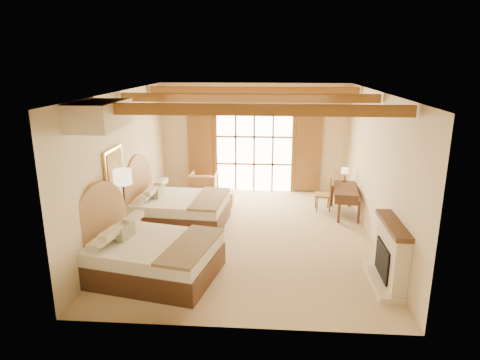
# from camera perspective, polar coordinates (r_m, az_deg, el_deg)

# --- Properties ---
(floor) EXTENTS (7.00, 7.00, 0.00)m
(floor) POSITION_cam_1_polar(r_m,az_deg,el_deg) (9.81, 1.03, -7.33)
(floor) COLOR tan
(floor) RESTS_ON ground
(wall_back) EXTENTS (5.50, 0.00, 5.50)m
(wall_back) POSITION_cam_1_polar(r_m,az_deg,el_deg) (12.71, 1.92, 5.60)
(wall_back) COLOR beige
(wall_back) RESTS_ON ground
(wall_left) EXTENTS (0.00, 7.00, 7.00)m
(wall_left) POSITION_cam_1_polar(r_m,az_deg,el_deg) (9.82, -15.16, 1.99)
(wall_left) COLOR beige
(wall_left) RESTS_ON ground
(wall_right) EXTENTS (0.00, 7.00, 7.00)m
(wall_right) POSITION_cam_1_polar(r_m,az_deg,el_deg) (9.56, 17.78, 1.41)
(wall_right) COLOR beige
(wall_right) RESTS_ON ground
(ceiling) EXTENTS (7.00, 7.00, 0.00)m
(ceiling) POSITION_cam_1_polar(r_m,az_deg,el_deg) (9.04, 1.13, 11.67)
(ceiling) COLOR #AB7637
(ceiling) RESTS_ON ground
(ceiling_beams) EXTENTS (5.39, 4.60, 0.18)m
(ceiling_beams) POSITION_cam_1_polar(r_m,az_deg,el_deg) (9.05, 1.13, 10.91)
(ceiling_beams) COLOR brown
(ceiling_beams) RESTS_ON ceiling
(french_doors) EXTENTS (3.95, 0.08, 2.60)m
(french_doors) POSITION_cam_1_polar(r_m,az_deg,el_deg) (12.72, 1.90, 4.00)
(french_doors) COLOR white
(french_doors) RESTS_ON ground
(fireplace) EXTENTS (0.46, 1.40, 1.16)m
(fireplace) POSITION_cam_1_polar(r_m,az_deg,el_deg) (8.05, 19.31, -9.68)
(fireplace) COLOR beige
(fireplace) RESTS_ON ground
(painting) EXTENTS (0.06, 0.95, 0.75)m
(painting) POSITION_cam_1_polar(r_m,az_deg,el_deg) (9.09, -16.47, 1.77)
(painting) COLOR gold
(painting) RESTS_ON wall_left
(canopy_valance) EXTENTS (0.70, 1.40, 0.45)m
(canopy_valance) POSITION_cam_1_polar(r_m,az_deg,el_deg) (7.62, -18.24, 8.22)
(canopy_valance) COLOR beige
(canopy_valance) RESTS_ON ceiling
(bed_near) EXTENTS (2.57, 2.12, 1.48)m
(bed_near) POSITION_cam_1_polar(r_m,az_deg,el_deg) (8.11, -12.72, -9.44)
(bed_near) COLOR #4F321E
(bed_near) RESTS_ON floor
(bed_far) EXTENTS (2.34, 1.85, 1.45)m
(bed_far) POSITION_cam_1_polar(r_m,az_deg,el_deg) (10.44, -8.90, -3.47)
(bed_far) COLOR #4F321E
(bed_far) RESTS_ON floor
(nightstand) EXTENTS (0.68, 0.68, 0.64)m
(nightstand) POSITION_cam_1_polar(r_m,az_deg,el_deg) (9.20, -15.11, -7.34)
(nightstand) COLOR #4F321E
(nightstand) RESTS_ON floor
(floor_lamp) EXTENTS (0.36, 0.36, 1.71)m
(floor_lamp) POSITION_cam_1_polar(r_m,az_deg,el_deg) (9.00, -15.34, -0.24)
(floor_lamp) COLOR #311F14
(floor_lamp) RESTS_ON floor
(armchair) EXTENTS (0.78, 0.81, 0.72)m
(armchair) POSITION_cam_1_polar(r_m,az_deg,el_deg) (12.41, -4.86, -0.60)
(armchair) COLOR #A5764B
(armchair) RESTS_ON floor
(ottoman) EXTENTS (0.52, 0.52, 0.38)m
(ottoman) POSITION_cam_1_polar(r_m,az_deg,el_deg) (11.75, -2.18, -2.37)
(ottoman) COLOR #9D7946
(ottoman) RESTS_ON floor
(desk) EXTENTS (0.73, 1.40, 0.72)m
(desk) POSITION_cam_1_polar(r_m,az_deg,el_deg) (11.25, 13.81, -2.61)
(desk) COLOR #4F321E
(desk) RESTS_ON floor
(desk_chair) EXTENTS (0.47, 0.47, 0.94)m
(desk_chair) POSITION_cam_1_polar(r_m,az_deg,el_deg) (11.49, 11.11, -2.55)
(desk_chair) COLOR #9E6E39
(desk_chair) RESTS_ON floor
(desk_lamp) EXTENTS (0.18, 0.18, 0.37)m
(desk_lamp) POSITION_cam_1_polar(r_m,az_deg,el_deg) (11.62, 13.82, 1.13)
(desk_lamp) COLOR #311F14
(desk_lamp) RESTS_ON desk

